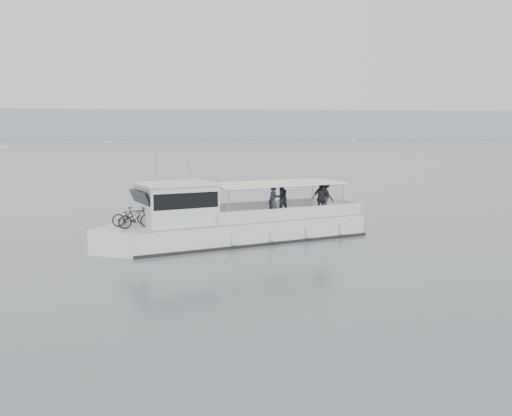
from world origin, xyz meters
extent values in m
plane|color=#50595F|center=(0.00, 0.00, 0.00)|extent=(1400.00, 1400.00, 0.00)
cube|color=#939EA8|center=(0.00, 560.00, 14.00)|extent=(1400.00, 90.00, 28.00)
cube|color=silver|center=(0.17, -3.71, 0.45)|extent=(12.36, 7.18, 1.30)
cube|color=silver|center=(-5.45, -5.80, 0.45)|extent=(3.05, 3.05, 1.30)
cube|color=beige|center=(0.17, -3.71, 1.10)|extent=(12.36, 7.18, 0.06)
cube|color=black|center=(0.17, -3.71, 0.05)|extent=(12.59, 7.36, 0.18)
cube|color=silver|center=(1.32, -1.64, 1.40)|extent=(7.53, 2.88, 0.60)
cube|color=silver|center=(2.39, -4.53, 1.40)|extent=(7.53, 2.88, 0.60)
cube|color=silver|center=(5.75, -1.64, 1.40)|extent=(1.21, 3.03, 0.60)
cube|color=silver|center=(-3.20, -4.96, 2.00)|extent=(3.94, 3.64, 1.80)
cube|color=black|center=(-4.65, -5.50, 2.15)|extent=(1.40, 2.54, 1.16)
cube|color=black|center=(-3.20, -4.96, 2.30)|extent=(3.77, 3.61, 0.70)
cube|color=silver|center=(-3.20, -4.96, 2.95)|extent=(4.20, 3.90, 0.10)
cube|color=white|center=(1.67, -3.15, 2.75)|extent=(7.42, 5.18, 0.08)
cylinder|color=silver|center=(-0.84, -5.58, 1.92)|extent=(0.08, 0.08, 1.65)
cylinder|color=silver|center=(-1.82, -2.95, 1.92)|extent=(0.08, 0.08, 1.65)
cylinder|color=silver|center=(5.16, -3.35, 1.92)|extent=(0.08, 0.08, 1.65)
cylinder|color=silver|center=(4.18, -0.73, 1.92)|extent=(0.08, 0.08, 1.65)
cylinder|color=silver|center=(-4.08, -4.33, 4.25)|extent=(0.04, 0.04, 2.60)
cylinder|color=silver|center=(-2.58, -5.48, 4.05)|extent=(0.04, 0.04, 2.20)
cylinder|color=silver|center=(-0.62, -5.88, 0.50)|extent=(0.31, 0.31, 0.50)
cylinder|color=silver|center=(1.25, -5.18, 0.50)|extent=(0.31, 0.31, 0.50)
cylinder|color=silver|center=(3.13, -4.49, 0.50)|extent=(0.31, 0.31, 0.50)
cylinder|color=silver|center=(5.00, -3.79, 0.50)|extent=(0.31, 0.31, 0.50)
imported|color=black|center=(-5.22, -5.28, 1.55)|extent=(1.82, 1.16, 0.90)
imported|color=black|center=(-4.94, -6.03, 1.57)|extent=(1.64, 0.97, 0.95)
imported|color=#282935|center=(1.42, -4.20, 1.94)|extent=(0.58, 0.71, 1.68)
imported|color=#282935|center=(2.18, -2.22, 1.94)|extent=(0.98, 0.86, 1.68)
imported|color=#282935|center=(4.13, -2.88, 1.94)|extent=(1.07, 0.72, 1.68)
imported|color=#282935|center=(4.72, -1.59, 1.94)|extent=(1.05, 1.25, 1.68)
cube|color=silver|center=(-47.52, 333.11, 0.30)|extent=(6.88, 5.80, 0.75)
cube|color=silver|center=(-47.52, 333.11, 0.62)|extent=(3.08, 2.97, 0.45)
cylinder|color=silver|center=(-47.52, 333.11, 4.39)|extent=(0.08, 0.08, 7.57)
cube|color=silver|center=(118.88, 364.89, 0.30)|extent=(4.88, 2.31, 0.75)
cube|color=silver|center=(118.88, 364.89, 0.62)|extent=(1.85, 1.58, 0.45)
camera|label=1|loc=(-2.96, -31.13, 5.22)|focal=40.00mm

